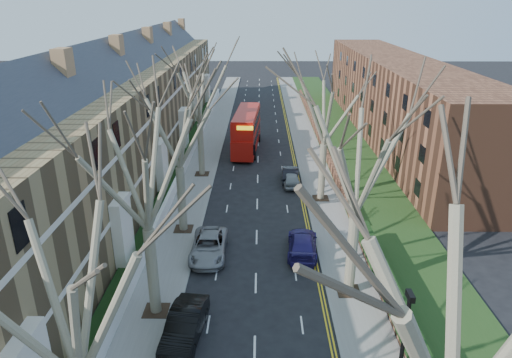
{
  "coord_description": "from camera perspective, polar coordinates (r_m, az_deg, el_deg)",
  "views": [
    {
      "loc": [
        0.26,
        -15.52,
        16.83
      ],
      "look_at": [
        -0.09,
        19.34,
        3.02
      ],
      "focal_mm": 32.0,
      "sensor_mm": 36.0,
      "label": 1
    }
  ],
  "objects": [
    {
      "name": "double_decker_bus",
      "position": [
        53.98,
        -1.19,
        5.93
      ],
      "size": [
        3.3,
        11.0,
        4.55
      ],
      "rotation": [
        0.0,
        0.0,
        3.07
      ],
      "color": "#A3120B",
      "rests_on": "ground"
    },
    {
      "name": "tree_left_far",
      "position": [
        32.96,
        -9.95,
        7.98
      ],
      "size": [
        10.15,
        10.15,
        14.22
      ],
      "color": "#756B54",
      "rests_on": "ground"
    },
    {
      "name": "flats_right",
      "position": [
        62.14,
        16.88,
        9.71
      ],
      "size": [
        13.97,
        54.0,
        10.0
      ],
      "color": "brown",
      "rests_on": "ground"
    },
    {
      "name": "pavement_left",
      "position": [
        57.38,
        -5.73,
        4.51
      ],
      "size": [
        3.0,
        102.0,
        0.12
      ],
      "primitive_type": "cube",
      "color": "slate",
      "rests_on": "ground"
    },
    {
      "name": "grass_verge_right",
      "position": [
        57.93,
        10.76,
        4.49
      ],
      "size": [
        6.0,
        102.0,
        0.06
      ],
      "color": "#1E3E16",
      "rests_on": "ground"
    },
    {
      "name": "tree_right_far",
      "position": [
        38.66,
        8.79,
        10.05
      ],
      "size": [
        10.15,
        10.15,
        14.22
      ],
      "color": "#756B54",
      "rests_on": "ground"
    },
    {
      "name": "car_left_far",
      "position": [
        32.35,
        -5.91,
        -8.36
      ],
      "size": [
        2.43,
        5.26,
        1.46
      ],
      "primitive_type": "imported",
      "rotation": [
        0.0,
        0.0,
        0.0
      ],
      "color": "gray",
      "rests_on": "ground"
    },
    {
      "name": "tree_right_mid",
      "position": [
        25.21,
        13.05,
        4.28
      ],
      "size": [
        10.5,
        10.5,
        14.71
      ],
      "color": "#756B54",
      "rests_on": "ground"
    },
    {
      "name": "car_right_far",
      "position": [
        45.13,
        4.26,
        0.62
      ],
      "size": [
        1.63,
        4.33,
        1.41
      ],
      "primitive_type": "imported",
      "rotation": [
        0.0,
        0.0,
        3.11
      ],
      "color": "black",
      "rests_on": "ground"
    },
    {
      "name": "tree_left_dist",
      "position": [
        44.52,
        -7.29,
        12.05
      ],
      "size": [
        10.5,
        10.5,
        14.71
      ],
      "color": "#756B54",
      "rests_on": "ground"
    },
    {
      "name": "terrace_left",
      "position": [
        49.85,
        -15.78,
        7.7
      ],
      "size": [
        9.7,
        78.0,
        13.6
      ],
      "color": "olive",
      "rests_on": "ground"
    },
    {
      "name": "tree_right_near",
      "position": [
        13.0,
        25.97,
        -13.33
      ],
      "size": [
        10.85,
        10.85,
        15.2
      ],
      "color": "#756B54",
      "rests_on": "ground"
    },
    {
      "name": "car_right_near",
      "position": [
        32.64,
        5.82,
        -8.07
      ],
      "size": [
        2.46,
        5.18,
        1.46
      ],
      "primitive_type": "imported",
      "rotation": [
        0.0,
        0.0,
        3.06
      ],
      "color": "navy",
      "rests_on": "ground"
    },
    {
      "name": "car_right_mid",
      "position": [
        44.07,
        4.39,
        0.06
      ],
      "size": [
        1.8,
        4.12,
        1.38
      ],
      "primitive_type": "imported",
      "rotation": [
        0.0,
        0.0,
        3.18
      ],
      "color": "gray",
      "rests_on": "ground"
    },
    {
      "name": "tree_left_near",
      "position": [
        15.19,
        -23.13,
        -11.71
      ],
      "size": [
        9.8,
        9.8,
        13.73
      ],
      "color": "#756B54",
      "rests_on": "ground"
    },
    {
      "name": "tree_left_mid",
      "position": [
        23.48,
        -14.17,
        2.9
      ],
      "size": [
        10.5,
        10.5,
        14.71
      ],
      "color": "#756B54",
      "rests_on": "ground"
    },
    {
      "name": "wall_hedge_right",
      "position": [
        24.68,
        19.09,
        -19.35
      ],
      "size": [
        0.7,
        24.0,
        1.8
      ],
      "color": "brown",
      "rests_on": "ground"
    },
    {
      "name": "front_wall_left",
      "position": [
        49.89,
        -8.59,
        2.41
      ],
      "size": [
        0.3,
        78.0,
        1.0
      ],
      "color": "white",
      "rests_on": "ground"
    },
    {
      "name": "pavement_right",
      "position": [
        57.33,
        6.31,
        4.47
      ],
      "size": [
        3.0,
        102.0,
        0.12
      ],
      "primitive_type": "cube",
      "color": "slate",
      "rests_on": "ground"
    },
    {
      "name": "car_left_mid",
      "position": [
        25.51,
        -8.91,
        -17.65
      ],
      "size": [
        2.19,
        4.98,
        1.59
      ],
      "primitive_type": "imported",
      "rotation": [
        0.0,
        0.0,
        -0.11
      ],
      "color": "black",
      "rests_on": "ground"
    }
  ]
}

